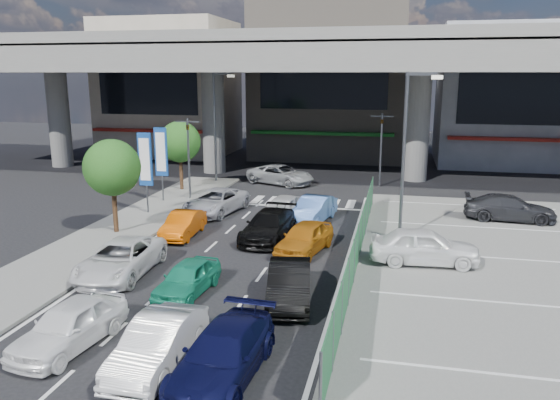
% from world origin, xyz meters
% --- Properties ---
extents(ground, '(120.00, 120.00, 0.00)m').
position_xyz_m(ground, '(0.00, 0.00, 0.00)').
color(ground, black).
rests_on(ground, ground).
extents(parking_lot, '(12.00, 28.00, 0.06)m').
position_xyz_m(parking_lot, '(11.00, 2.00, 0.03)').
color(parking_lot, slate).
rests_on(parking_lot, ground).
extents(sidewalk_left, '(4.00, 30.00, 0.12)m').
position_xyz_m(sidewalk_left, '(-7.00, 4.00, 0.06)').
color(sidewalk_left, slate).
rests_on(sidewalk_left, ground).
extents(fence_run, '(0.16, 22.00, 1.80)m').
position_xyz_m(fence_run, '(5.30, 1.00, 0.90)').
color(fence_run, '#216236').
rests_on(fence_run, ground).
extents(expressway, '(64.00, 14.00, 10.75)m').
position_xyz_m(expressway, '(0.00, 22.00, 8.76)').
color(expressway, slate).
rests_on(expressway, ground).
extents(building_west, '(12.00, 10.90, 13.00)m').
position_xyz_m(building_west, '(-16.00, 31.97, 6.49)').
color(building_west, gray).
rests_on(building_west, ground).
extents(building_center, '(14.00, 10.90, 15.00)m').
position_xyz_m(building_center, '(0.00, 32.97, 7.49)').
color(building_center, gray).
rests_on(building_center, ground).
extents(building_east, '(12.00, 10.90, 12.00)m').
position_xyz_m(building_east, '(16.00, 31.97, 5.99)').
color(building_east, gray).
rests_on(building_east, ground).
extents(traffic_light_left, '(1.60, 1.24, 5.20)m').
position_xyz_m(traffic_light_left, '(-6.20, 12.00, 3.94)').
color(traffic_light_left, '#595B60').
rests_on(traffic_light_left, ground).
extents(traffic_light_right, '(1.60, 1.24, 5.20)m').
position_xyz_m(traffic_light_right, '(5.50, 19.00, 3.94)').
color(traffic_light_right, '#595B60').
rests_on(traffic_light_right, ground).
extents(street_lamp_right, '(1.65, 0.22, 8.00)m').
position_xyz_m(street_lamp_right, '(7.17, 6.00, 4.77)').
color(street_lamp_right, '#595B60').
rests_on(street_lamp_right, ground).
extents(street_lamp_left, '(1.65, 0.22, 8.00)m').
position_xyz_m(street_lamp_left, '(-6.33, 18.00, 4.77)').
color(street_lamp_left, '#595B60').
rests_on(street_lamp_left, ground).
extents(signboard_near, '(0.80, 0.14, 4.70)m').
position_xyz_m(signboard_near, '(-7.20, 7.99, 3.06)').
color(signboard_near, '#595B60').
rests_on(signboard_near, ground).
extents(signboard_far, '(0.80, 0.14, 4.70)m').
position_xyz_m(signboard_far, '(-7.60, 10.99, 3.06)').
color(signboard_far, '#595B60').
rests_on(signboard_far, ground).
extents(tree_near, '(2.80, 2.80, 4.80)m').
position_xyz_m(tree_near, '(-7.00, 4.00, 3.39)').
color(tree_near, '#382314').
rests_on(tree_near, ground).
extents(tree_far, '(2.80, 2.80, 4.80)m').
position_xyz_m(tree_far, '(-7.80, 14.50, 3.39)').
color(tree_far, '#382314').
rests_on(tree_far, ground).
extents(van_white_back_left, '(2.15, 4.23, 1.38)m').
position_xyz_m(van_white_back_left, '(-2.44, -7.00, 0.69)').
color(van_white_back_left, white).
rests_on(van_white_back_left, ground).
extents(hatch_white_back_mid, '(1.48, 4.17, 1.37)m').
position_xyz_m(hatch_white_back_mid, '(0.57, -7.45, 0.68)').
color(hatch_white_back_mid, white).
rests_on(hatch_white_back_mid, ground).
extents(minivan_navy_back, '(2.18, 4.74, 1.34)m').
position_xyz_m(minivan_navy_back, '(2.51, -7.61, 0.67)').
color(minivan_navy_back, '#0B0D34').
rests_on(minivan_navy_back, ground).
extents(sedan_white_mid_left, '(2.52, 5.07, 1.38)m').
position_xyz_m(sedan_white_mid_left, '(-3.89, -1.28, 0.69)').
color(sedan_white_mid_left, white).
rests_on(sedan_white_mid_left, ground).
extents(taxi_teal_mid, '(1.72, 3.69, 1.22)m').
position_xyz_m(taxi_teal_mid, '(-0.56, -2.49, 0.61)').
color(taxi_teal_mid, '#1C956F').
rests_on(taxi_teal_mid, ground).
extents(hatch_black_mid_right, '(2.13, 4.37, 1.38)m').
position_xyz_m(hatch_black_mid_right, '(3.23, -2.39, 0.69)').
color(hatch_black_mid_right, black).
rests_on(hatch_black_mid_right, ground).
extents(taxi_orange_left, '(1.45, 3.78, 1.23)m').
position_xyz_m(taxi_orange_left, '(-3.52, 4.32, 0.61)').
color(taxi_orange_left, '#C14D04').
rests_on(taxi_orange_left, ground).
extents(sedan_black_mid, '(2.28, 4.88, 1.38)m').
position_xyz_m(sedan_black_mid, '(0.75, 4.74, 0.69)').
color(sedan_black_mid, black).
rests_on(sedan_black_mid, ground).
extents(taxi_orange_right, '(2.48, 4.31, 1.38)m').
position_xyz_m(taxi_orange_right, '(2.81, 3.15, 0.69)').
color(taxi_orange_right, '#C26F14').
rests_on(taxi_orange_right, ground).
extents(wagon_silver_front_left, '(3.15, 5.30, 1.38)m').
position_xyz_m(wagon_silver_front_left, '(-3.44, 9.07, 0.69)').
color(wagon_silver_front_left, '#B2B2BA').
rests_on(wagon_silver_front_left, ground).
extents(sedan_white_front_mid, '(2.17, 4.24, 1.38)m').
position_xyz_m(sedan_white_front_mid, '(0.68, 8.28, 0.69)').
color(sedan_white_front_mid, silver).
rests_on(sedan_white_front_mid, ground).
extents(kei_truck_front_right, '(2.24, 4.39, 1.38)m').
position_xyz_m(kei_truck_front_right, '(2.36, 8.39, 0.69)').
color(kei_truck_front_right, '#5380D1').
rests_on(kei_truck_front_right, ground).
extents(crossing_wagon_silver, '(5.54, 4.08, 1.40)m').
position_xyz_m(crossing_wagon_silver, '(-1.62, 18.27, 0.70)').
color(crossing_wagon_silver, '#999C9F').
rests_on(crossing_wagon_silver, ground).
extents(parked_sedan_white, '(4.64, 2.11, 1.55)m').
position_xyz_m(parked_sedan_white, '(8.02, 2.60, 0.83)').
color(parked_sedan_white, white).
rests_on(parked_sedan_white, parking_lot).
extents(parked_sedan_dgrey, '(4.88, 2.23, 1.38)m').
position_xyz_m(parked_sedan_dgrey, '(12.84, 10.87, 0.75)').
color(parked_sedan_dgrey, '#292A2E').
rests_on(parked_sedan_dgrey, parking_lot).
extents(traffic_cone, '(0.38, 0.38, 0.70)m').
position_xyz_m(traffic_cone, '(6.01, 3.12, 0.41)').
color(traffic_cone, red).
rests_on(traffic_cone, parking_lot).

